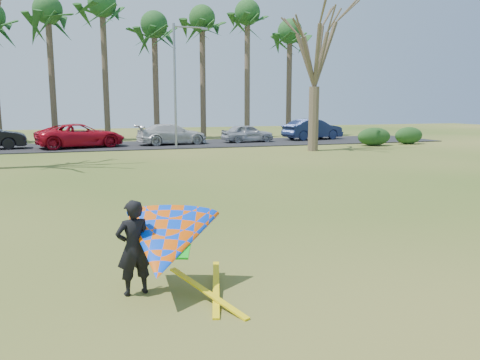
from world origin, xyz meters
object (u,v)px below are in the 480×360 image
object	(u,v)px
bare_tree_right	(315,44)
car_5	(313,129)
streetlight	(177,80)
car_4	(247,133)
car_2	(81,136)
kite_flyer	(163,244)
car_3	(172,134)

from	to	relation	value
bare_tree_right	car_5	world-z (taller)	bare_tree_right
streetlight	car_4	world-z (taller)	streetlight
car_2	kite_flyer	xyz separation A→B (m)	(1.53, -26.07, -0.01)
bare_tree_right	car_3	distance (m)	11.80
bare_tree_right	car_3	size ratio (longest dim) A/B	1.84
bare_tree_right	car_2	bearing A→B (deg)	155.99
streetlight	car_3	world-z (taller)	streetlight
car_5	streetlight	bearing A→B (deg)	97.00
car_2	car_5	size ratio (longest dim) A/B	1.13
car_3	car_5	bearing A→B (deg)	-92.10
streetlight	kite_flyer	bearing A→B (deg)	-100.98
car_4	car_5	size ratio (longest dim) A/B	0.79
streetlight	kite_flyer	size ratio (longest dim) A/B	3.35
streetlight	car_5	xyz separation A→B (m)	(11.75, 3.88, -3.58)
car_3	kite_flyer	distance (m)	26.95
streetlight	kite_flyer	xyz separation A→B (m)	(-4.62, -23.84, -3.62)
car_3	kite_flyer	xyz separation A→B (m)	(-4.66, -26.54, 0.05)
streetlight	car_3	xyz separation A→B (m)	(0.04, 2.70, -3.68)
car_2	car_4	xyz separation A→B (m)	(11.99, 0.79, -0.11)
car_5	kite_flyer	bearing A→B (deg)	138.14
car_3	car_5	world-z (taller)	car_5
bare_tree_right	car_3	xyz separation A→B (m)	(-7.80, 6.70, -5.78)
car_4	car_5	distance (m)	5.98
car_3	car_4	distance (m)	5.81
car_2	car_3	bearing A→B (deg)	-100.57
car_3	car_5	distance (m)	11.77
bare_tree_right	car_5	xyz separation A→B (m)	(3.91, 7.88, -5.68)
car_3	streetlight	bearing A→B (deg)	171.36
car_3	kite_flyer	bearing A→B (deg)	162.19
car_4	car_5	bearing A→B (deg)	-86.23
streetlight	car_5	world-z (taller)	streetlight
streetlight	car_4	xyz separation A→B (m)	(5.84, 3.02, -3.73)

